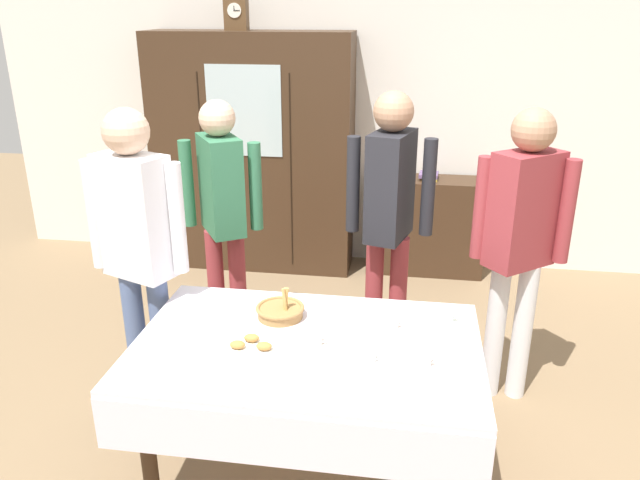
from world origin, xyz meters
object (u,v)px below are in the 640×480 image
object	(u,v)px
tea_cup_mid_right	(314,340)
person_behind_table_left	(138,238)
tea_cup_far_right	(367,357)
bread_basket	(280,311)
wall_cabinet	(253,154)
tea_cup_back_edge	(391,323)
pastry_plate	(251,348)
bookshelf_low	(425,226)
person_near_right_end	(390,205)
tea_cup_near_right	(446,317)
spoon_front_edge	(337,377)
person_behind_table_right	(521,231)
person_beside_shelf	(222,203)
mantel_clock	(236,14)
tea_cup_mid_left	(423,360)
dining_table	(306,366)
book_stack	(429,176)
spoon_mid_left	(411,397)

from	to	relation	value
tea_cup_mid_right	person_behind_table_left	distance (m)	1.09
tea_cup_far_right	bread_basket	distance (m)	0.57
person_behind_table_left	wall_cabinet	bearing A→B (deg)	88.91
tea_cup_back_edge	person_behind_table_left	bearing A→B (deg)	172.40
tea_cup_far_right	pastry_plate	bearing A→B (deg)	177.38
bookshelf_low	person_near_right_end	size ratio (longest dim) A/B	0.56
tea_cup_near_right	person_near_right_end	xyz separation A→B (m)	(-0.32, 0.80, 0.30)
spoon_front_edge	person_behind_table_right	distance (m)	1.42
tea_cup_near_right	spoon_front_edge	size ratio (longest dim) A/B	1.09
bread_basket	person_beside_shelf	xyz separation A→B (m)	(-0.57, 0.93, 0.24)
wall_cabinet	tea_cup_far_right	size ratio (longest dim) A/B	15.22
person_behind_table_right	bookshelf_low	bearing A→B (deg)	104.46
person_behind_table_left	tea_cup_back_edge	bearing A→B (deg)	-7.60
mantel_clock	bookshelf_low	world-z (taller)	mantel_clock
tea_cup_mid_right	tea_cup_near_right	world-z (taller)	same
tea_cup_mid_left	bread_basket	xyz separation A→B (m)	(-0.69, 0.34, 0.01)
person_behind_table_right	person_behind_table_left	world-z (taller)	person_behind_table_left
dining_table	spoon_front_edge	world-z (taller)	spoon_front_edge
bread_basket	person_beside_shelf	world-z (taller)	person_beside_shelf
book_stack	spoon_front_edge	size ratio (longest dim) A/B	1.74
book_stack	bread_basket	xyz separation A→B (m)	(-0.74, -2.38, -0.08)
wall_cabinet	spoon_mid_left	size ratio (longest dim) A/B	16.63
tea_cup_far_right	pastry_plate	size ratio (longest dim) A/B	0.46
tea_cup_far_right	spoon_mid_left	distance (m)	0.30
spoon_mid_left	wall_cabinet	bearing A→B (deg)	115.37
tea_cup_near_right	bread_basket	size ratio (longest dim) A/B	0.54
tea_cup_near_right	mantel_clock	bearing A→B (deg)	125.78
tea_cup_mid_right	person_near_right_end	size ratio (longest dim) A/B	0.08
wall_cabinet	person_near_right_end	bearing A→B (deg)	-50.21
tea_cup_mid_right	tea_cup_mid_left	xyz separation A→B (m)	(0.48, -0.10, 0.00)
spoon_front_edge	person_near_right_end	bearing A→B (deg)	84.06
spoon_front_edge	person_behind_table_left	size ratio (longest dim) A/B	0.07
person_behind_table_right	person_behind_table_left	size ratio (longest dim) A/B	0.99
dining_table	person_behind_table_right	distance (m)	1.40
mantel_clock	bread_basket	world-z (taller)	mantel_clock
tea_cup_mid_right	person_beside_shelf	xyz separation A→B (m)	(-0.77, 1.17, 0.24)
person_beside_shelf	person_behind_table_left	size ratio (longest dim) A/B	0.96
tea_cup_mid_left	book_stack	bearing A→B (deg)	88.88
tea_cup_back_edge	tea_cup_mid_left	bearing A→B (deg)	-64.32
dining_table	pastry_plate	bearing A→B (deg)	-164.75
spoon_mid_left	person_beside_shelf	xyz separation A→B (m)	(-1.21, 1.50, 0.27)
dining_table	bookshelf_low	world-z (taller)	bookshelf_low
tea_cup_far_right	tea_cup_back_edge	world-z (taller)	same
wall_cabinet	bread_basket	distance (m)	2.45
mantel_clock	spoon_front_edge	bearing A→B (deg)	-67.52
wall_cabinet	tea_cup_mid_left	bearing A→B (deg)	-61.98
spoon_front_edge	person_behind_table_left	distance (m)	1.31
dining_table	person_behind_table_right	xyz separation A→B (m)	(1.03, 0.86, 0.40)
bookshelf_low	bread_basket	world-z (taller)	bread_basket
tea_cup_back_edge	spoon_mid_left	xyz separation A→B (m)	(0.10, -0.54, -0.02)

